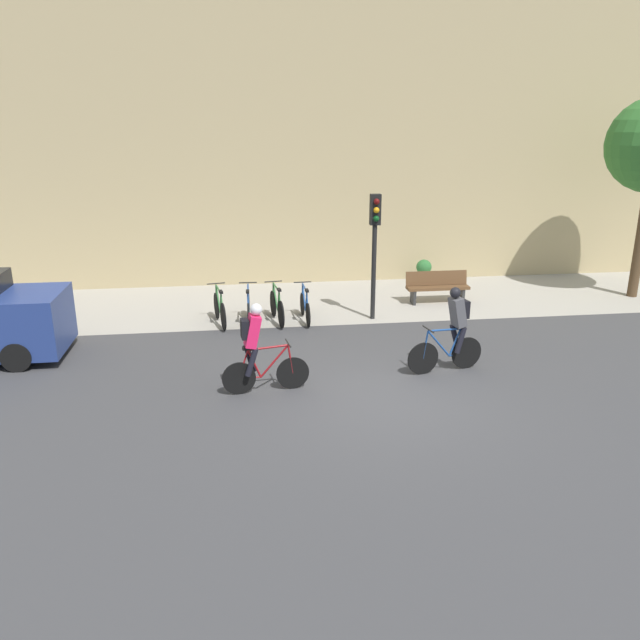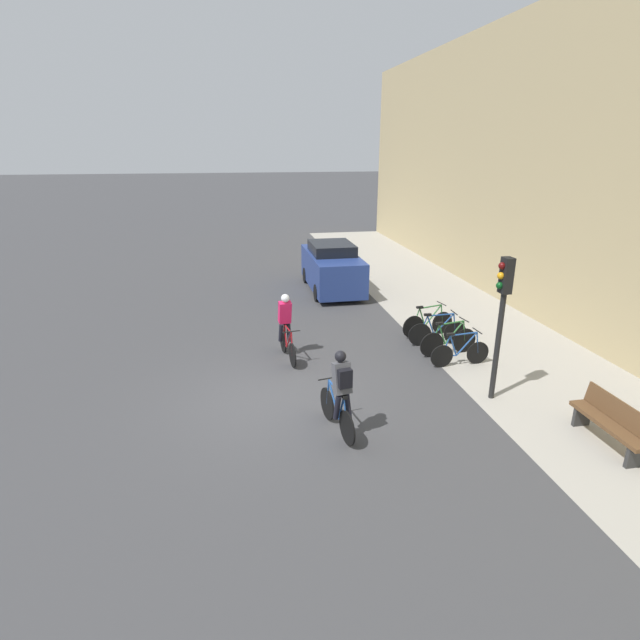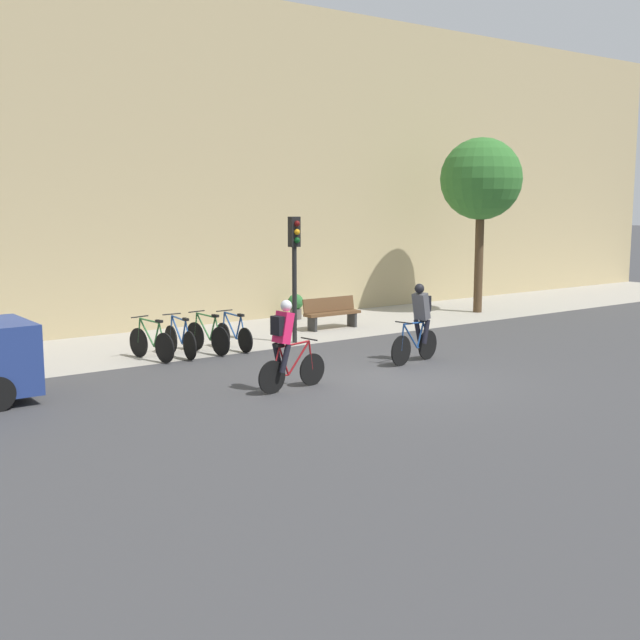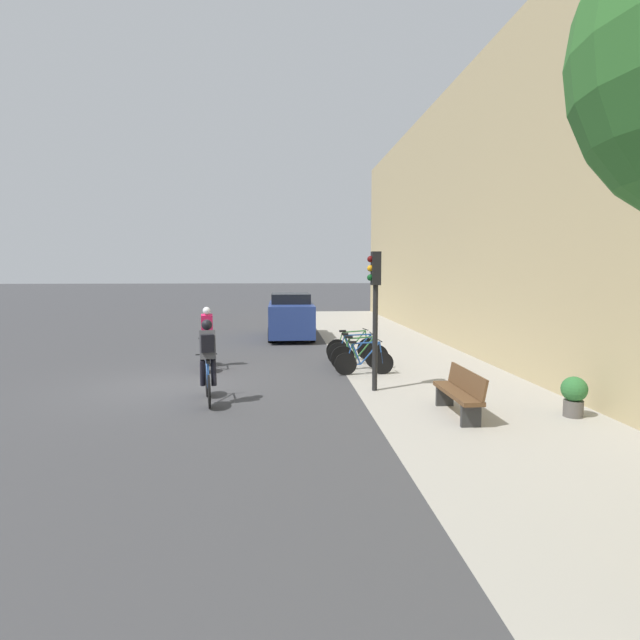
{
  "view_description": "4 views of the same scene",
  "coord_description": "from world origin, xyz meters",
  "px_view_note": "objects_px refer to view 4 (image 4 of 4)",
  "views": [
    {
      "loc": [
        -2.62,
        -10.32,
        4.93
      ],
      "look_at": [
        -0.93,
        2.4,
        0.83
      ],
      "focal_mm": 35.0,
      "sensor_mm": 36.0,
      "label": 1
    },
    {
      "loc": [
        9.99,
        -0.7,
        5.39
      ],
      "look_at": [
        -1.78,
        1.47,
        1.19
      ],
      "focal_mm": 28.0,
      "sensor_mm": 36.0,
      "label": 2
    },
    {
      "loc": [
        -10.73,
        -11.83,
        3.61
      ],
      "look_at": [
        -0.6,
        1.93,
        1.07
      ],
      "focal_mm": 45.0,
      "sensor_mm": 36.0,
      "label": 3
    },
    {
      "loc": [
        12.08,
        2.74,
        2.79
      ],
      "look_at": [
        0.78,
        3.66,
        1.67
      ],
      "focal_mm": 28.0,
      "sensor_mm": 36.0,
      "label": 4
    }
  ],
  "objects_px": {
    "potted_plant": "(574,394)",
    "parked_bike_1": "(356,351)",
    "cyclist_pink": "(207,335)",
    "parked_bike_2": "(360,355)",
    "bench": "(460,392)",
    "parked_car": "(291,316)",
    "cyclist_grey": "(208,359)",
    "traffic_light_pole": "(375,294)",
    "parked_bike_0": "(352,348)",
    "parked_bike_3": "(364,361)"
  },
  "relations": [
    {
      "from": "parked_bike_2",
      "to": "parked_bike_3",
      "type": "height_order",
      "value": "parked_bike_2"
    },
    {
      "from": "parked_bike_1",
      "to": "potted_plant",
      "type": "relative_size",
      "value": 2.2
    },
    {
      "from": "bench",
      "to": "potted_plant",
      "type": "xyz_separation_m",
      "value": [
        0.24,
        2.15,
        -0.04
      ]
    },
    {
      "from": "cyclist_grey",
      "to": "parked_bike_1",
      "type": "relative_size",
      "value": 1.04
    },
    {
      "from": "cyclist_pink",
      "to": "bench",
      "type": "distance_m",
      "value": 7.67
    },
    {
      "from": "traffic_light_pole",
      "to": "cyclist_pink",
      "type": "bearing_deg",
      "value": -126.49
    },
    {
      "from": "cyclist_pink",
      "to": "parked_bike_2",
      "type": "bearing_deg",
      "value": 81.29
    },
    {
      "from": "cyclist_grey",
      "to": "parked_car",
      "type": "xyz_separation_m",
      "value": [
        -10.24,
        1.96,
        -0.05
      ]
    },
    {
      "from": "parked_bike_2",
      "to": "parked_car",
      "type": "xyz_separation_m",
      "value": [
        -6.88,
        -1.79,
        0.49
      ]
    },
    {
      "from": "parked_bike_0",
      "to": "potted_plant",
      "type": "xyz_separation_m",
      "value": [
        6.32,
        3.35,
        0.03
      ]
    },
    {
      "from": "parked_bike_3",
      "to": "potted_plant",
      "type": "height_order",
      "value": "parked_bike_3"
    },
    {
      "from": "parked_bike_2",
      "to": "cyclist_grey",
      "type": "bearing_deg",
      "value": -48.13
    },
    {
      "from": "cyclist_pink",
      "to": "bench",
      "type": "height_order",
      "value": "cyclist_pink"
    },
    {
      "from": "parked_bike_0",
      "to": "traffic_light_pole",
      "type": "height_order",
      "value": "traffic_light_pole"
    },
    {
      "from": "parked_bike_1",
      "to": "parked_bike_2",
      "type": "distance_m",
      "value": 0.73
    },
    {
      "from": "potted_plant",
      "to": "traffic_light_pole",
      "type": "bearing_deg",
      "value": -124.88
    },
    {
      "from": "cyclist_pink",
      "to": "parked_bike_2",
      "type": "distance_m",
      "value": 4.42
    },
    {
      "from": "bench",
      "to": "cyclist_grey",
      "type": "bearing_deg",
      "value": -104.31
    },
    {
      "from": "cyclist_pink",
      "to": "parked_car",
      "type": "height_order",
      "value": "parked_car"
    },
    {
      "from": "parked_bike_3",
      "to": "bench",
      "type": "height_order",
      "value": "parked_bike_3"
    },
    {
      "from": "cyclist_grey",
      "to": "potted_plant",
      "type": "xyz_separation_m",
      "value": [
        1.51,
        7.1,
        -0.51
      ]
    },
    {
      "from": "parked_bike_1",
      "to": "parked_bike_3",
      "type": "relative_size",
      "value": 1.06
    },
    {
      "from": "cyclist_grey",
      "to": "parked_bike_1",
      "type": "distance_m",
      "value": 5.58
    },
    {
      "from": "parked_bike_1",
      "to": "bench",
      "type": "distance_m",
      "value": 5.49
    },
    {
      "from": "traffic_light_pole",
      "to": "potted_plant",
      "type": "xyz_separation_m",
      "value": [
        2.38,
        3.41,
        -1.81
      ]
    },
    {
      "from": "cyclist_pink",
      "to": "cyclist_grey",
      "type": "height_order",
      "value": "cyclist_grey"
    },
    {
      "from": "parked_bike_0",
      "to": "parked_bike_2",
      "type": "height_order",
      "value": "parked_bike_2"
    },
    {
      "from": "bench",
      "to": "parked_car",
      "type": "bearing_deg",
      "value": -165.44
    },
    {
      "from": "parked_bike_0",
      "to": "parked_bike_1",
      "type": "relative_size",
      "value": 0.98
    },
    {
      "from": "parked_bike_3",
      "to": "parked_bike_1",
      "type": "bearing_deg",
      "value": 179.98
    },
    {
      "from": "parked_bike_3",
      "to": "traffic_light_pole",
      "type": "relative_size",
      "value": 0.5
    },
    {
      "from": "parked_bike_2",
      "to": "bench",
      "type": "bearing_deg",
      "value": 14.52
    },
    {
      "from": "parked_bike_3",
      "to": "traffic_light_pole",
      "type": "height_order",
      "value": "traffic_light_pole"
    },
    {
      "from": "cyclist_pink",
      "to": "parked_car",
      "type": "relative_size",
      "value": 0.41
    },
    {
      "from": "cyclist_pink",
      "to": "bench",
      "type": "relative_size",
      "value": 0.99
    },
    {
      "from": "cyclist_pink",
      "to": "parked_car",
      "type": "xyz_separation_m",
      "value": [
        -6.21,
        2.54,
        -0.05
      ]
    },
    {
      "from": "parked_bike_2",
      "to": "potted_plant",
      "type": "relative_size",
      "value": 2.17
    },
    {
      "from": "traffic_light_pole",
      "to": "parked_bike_2",
      "type": "bearing_deg",
      "value": 178.51
    },
    {
      "from": "cyclist_grey",
      "to": "cyclist_pink",
      "type": "bearing_deg",
      "value": -171.79
    },
    {
      "from": "traffic_light_pole",
      "to": "potted_plant",
      "type": "relative_size",
      "value": 4.13
    },
    {
      "from": "traffic_light_pole",
      "to": "parked_car",
      "type": "bearing_deg",
      "value": -169.57
    },
    {
      "from": "cyclist_grey",
      "to": "parked_bike_0",
      "type": "relative_size",
      "value": 1.06
    },
    {
      "from": "cyclist_pink",
      "to": "cyclist_grey",
      "type": "relative_size",
      "value": 0.99
    },
    {
      "from": "potted_plant",
      "to": "parked_bike_1",
      "type": "bearing_deg",
      "value": -149.12
    },
    {
      "from": "parked_bike_1",
      "to": "potted_plant",
      "type": "bearing_deg",
      "value": 30.88
    },
    {
      "from": "cyclist_pink",
      "to": "potted_plant",
      "type": "relative_size",
      "value": 2.26
    },
    {
      "from": "cyclist_pink",
      "to": "parked_bike_3",
      "type": "relative_size",
      "value": 1.09
    },
    {
      "from": "parked_bike_1",
      "to": "traffic_light_pole",
      "type": "bearing_deg",
      "value": -1.14
    },
    {
      "from": "parked_bike_3",
      "to": "traffic_light_pole",
      "type": "distance_m",
      "value": 2.57
    },
    {
      "from": "parked_bike_1",
      "to": "parked_car",
      "type": "relative_size",
      "value": 0.4
    }
  ]
}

